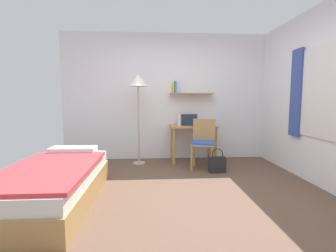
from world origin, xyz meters
name	(u,v)px	position (x,y,z in m)	size (l,w,h in m)	color
ground_plane	(180,193)	(0.00, 0.00, 0.00)	(5.28, 5.28, 0.00)	brown
wall_back	(170,97)	(0.00, 2.02, 1.30)	(4.40, 0.27, 2.60)	white
wall_right	(330,95)	(2.02, 0.02, 1.30)	(0.10, 4.40, 2.60)	white
bed	(54,184)	(-1.55, -0.22, 0.24)	(0.96, 1.99, 0.54)	#B2844C
desk	(193,133)	(0.45, 1.70, 0.59)	(0.90, 0.58, 0.73)	#B2844C
desk_chair	(203,141)	(0.55, 1.19, 0.50)	(0.52, 0.50, 0.89)	#B2844C
standing_lamp	(138,86)	(-0.63, 1.57, 1.50)	(0.37, 0.37, 1.72)	#B2A893
laptop	(190,122)	(0.39, 1.77, 0.79)	(0.35, 0.23, 0.22)	#2D2D33
water_bottle	(179,120)	(0.16, 1.65, 0.84)	(0.06, 0.06, 0.22)	silver
book_stack	(208,124)	(0.74, 1.67, 0.76)	(0.18, 0.23, 0.05)	#3384C6
handbag	(217,164)	(0.74, 0.90, 0.15)	(0.28, 0.11, 0.42)	#232328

